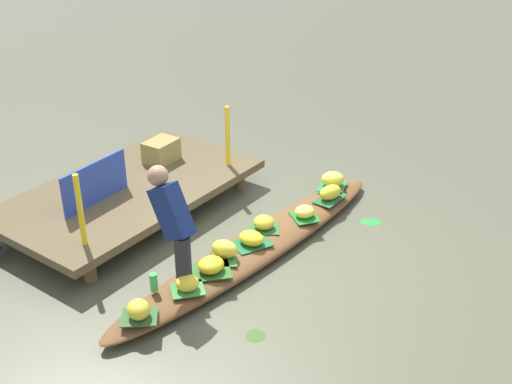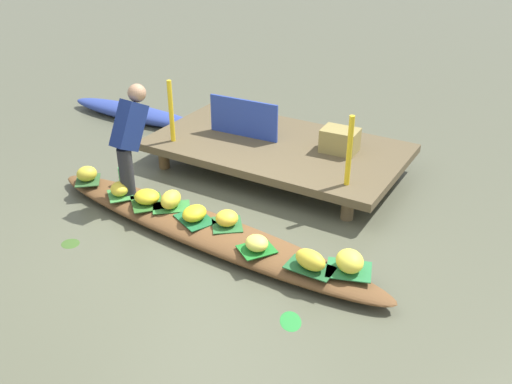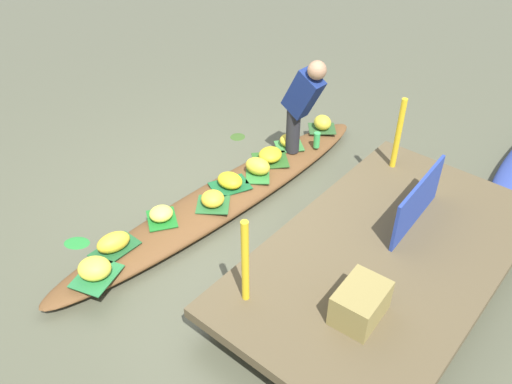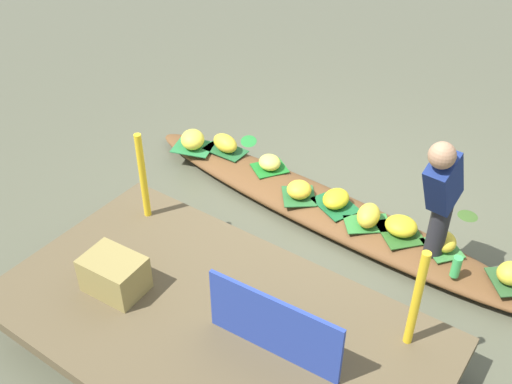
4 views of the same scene
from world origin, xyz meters
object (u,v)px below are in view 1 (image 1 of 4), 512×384
Objects in this scene: vendor_person at (173,220)px; water_bottle at (154,282)px; banana_bunch_1 at (330,192)px; banana_bunch_5 at (251,238)px; produce_crate at (161,151)px; banana_bunch_2 at (138,309)px; banana_bunch_7 at (224,249)px; market_banner at (95,183)px; vendor_boat at (256,247)px; banana_bunch_0 at (187,283)px; banana_bunch_4 at (305,212)px; banana_bunch_6 at (264,222)px; banana_bunch_8 at (333,179)px; banana_bunch_3 at (211,265)px.

vendor_person is 0.65m from water_bottle.
banana_bunch_5 is (-1.41, 0.16, -0.01)m from banana_bunch_1.
vendor_person reaches higher than produce_crate.
banana_bunch_5 is at bearing -2.92° from banana_bunch_2.
water_bottle is (-0.86, 0.18, -0.00)m from banana_bunch_7.
water_bottle is at bearing -117.04° from market_banner.
vendor_boat is 1.37m from water_bottle.
market_banner is (0.50, 1.84, 0.33)m from banana_bunch_0.
vendor_boat is 0.77m from banana_bunch_4.
vendor_person reaches higher than banana_bunch_6.
banana_bunch_8 is 2.94m from market_banner.
produce_crate reaches higher than banana_bunch_2.
water_bottle is at bearing 174.66° from banana_bunch_8.
banana_bunch_3 is 1.01m from banana_bunch_6.
water_bottle is (-0.20, 0.26, 0.01)m from banana_bunch_0.
vendor_person is 6.32× the size of water_bottle.
banana_bunch_0 is at bearing -177.49° from banana_bunch_3.
banana_bunch_1 is 0.72× the size of produce_crate.
produce_crate is at bearing 106.78° from banana_bunch_1.
banana_bunch_8 is (0.89, 0.14, 0.03)m from banana_bunch_4.
banana_bunch_6 is at bearing -101.59° from produce_crate.
banana_bunch_1 is 1.11× the size of banana_bunch_7.
banana_bunch_3 is at bearing -28.88° from vendor_person.
banana_bunch_0 reaches higher than banana_bunch_3.
banana_bunch_1 is at bearing -49.10° from market_banner.
banana_bunch_3 is 0.66m from banana_bunch_5.
banana_bunch_6 is at bearing 0.18° from banana_bunch_7.
produce_crate is at bearing 41.73° from water_bottle.
banana_bunch_4 is 0.53× the size of produce_crate.
banana_bunch_2 is at bearing 172.56° from banana_bunch_0.
market_banner is 1.29m from produce_crate.
produce_crate reaches higher than banana_bunch_4.
banana_bunch_4 is (0.73, -0.16, 0.17)m from vendor_boat.
produce_crate reaches higher than banana_bunch_7.
vendor_boat is 14.79× the size of banana_bunch_8.
banana_bunch_1 is at bearing -1.25° from banana_bunch_4.
banana_bunch_7 is 0.88m from water_bottle.
market_banner is at bearing 134.00° from banana_bunch_1.
market_banner is (1.08, 1.76, 0.32)m from banana_bunch_2.
banana_bunch_8 is at bearing -0.43° from banana_bunch_0.
banana_bunch_3 is 0.98× the size of banana_bunch_5.
vendor_person is (-0.32, 0.18, 0.61)m from banana_bunch_3.
banana_bunch_5 is at bearing -11.55° from vendor_person.
banana_bunch_2 is at bearing -154.74° from water_bottle.
vendor_person reaches higher than banana_bunch_4.
water_bottle is at bearing 168.00° from banana_bunch_7.
banana_bunch_7 is (-0.72, -0.00, 0.02)m from banana_bunch_6.
produce_crate reaches higher than banana_bunch_5.
water_bottle is at bearing 173.55° from vendor_boat.
banana_bunch_0 is 0.97× the size of banana_bunch_6.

